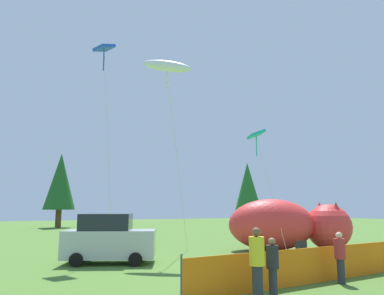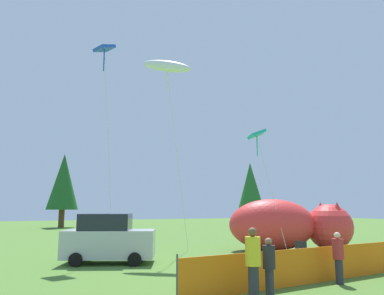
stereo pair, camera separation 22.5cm
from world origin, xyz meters
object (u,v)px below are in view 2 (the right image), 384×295
at_px(parked_car, 109,239).
at_px(inflatable_cat, 288,227).
at_px(spectator_in_green_shirt, 253,261).
at_px(kite_teal_diamond, 257,136).
at_px(kite_white_ghost, 167,67).
at_px(kite_blue_box, 105,53).
at_px(spectator_in_grey_shirt, 338,256).
at_px(folding_chair, 302,250).
at_px(spectator_in_black_shirt, 269,265).

xyz_separation_m(parked_car, inflatable_cat, (10.31, 0.73, 0.30)).
height_order(spectator_in_green_shirt, kite_teal_diamond, kite_teal_diamond).
bearing_deg(kite_white_ghost, parked_car, -155.74).
relative_size(inflatable_cat, kite_blue_box, 0.65).
xyz_separation_m(parked_car, kite_teal_diamond, (8.78, 1.27, 5.52)).
height_order(spectator_in_grey_shirt, kite_blue_box, kite_blue_box).
xyz_separation_m(spectator_in_green_shirt, kite_blue_box, (-2.13, 10.84, 9.66)).
bearing_deg(kite_white_ghost, folding_chair, -45.21).
relative_size(folding_chair, kite_teal_diamond, 0.14).
height_order(parked_car, kite_white_ghost, kite_white_ghost).
relative_size(parked_car, spectator_in_black_shirt, 2.71).
relative_size(folding_chair, spectator_in_grey_shirt, 0.59).
xyz_separation_m(spectator_in_black_shirt, kite_teal_diamond, (6.04, 9.31, 5.68)).
xyz_separation_m(parked_car, spectator_in_black_shirt, (2.74, -8.04, -0.17)).
bearing_deg(inflatable_cat, folding_chair, -100.48).
xyz_separation_m(kite_white_ghost, kite_teal_diamond, (5.66, -0.13, -3.43)).
bearing_deg(spectator_in_black_shirt, inflatable_cat, 49.16).
relative_size(spectator_in_green_shirt, kite_white_ghost, 0.18).
height_order(parked_car, folding_chair, parked_car).
bearing_deg(kite_white_ghost, kite_blue_box, 158.94).
height_order(folding_chair, spectator_in_grey_shirt, spectator_in_grey_shirt).
bearing_deg(spectator_in_green_shirt, kite_white_ghost, 83.98).
bearing_deg(spectator_in_green_shirt, folding_chair, 40.48).
xyz_separation_m(folding_chair, kite_white_ghost, (-4.71, 4.74, 9.42)).
bearing_deg(kite_white_ghost, spectator_in_grey_shirt, -73.07).
xyz_separation_m(folding_chair, kite_blue_box, (-7.85, 5.95, 10.13)).
xyz_separation_m(kite_white_ghost, kite_blue_box, (-3.15, 1.21, 0.71)).
bearing_deg(spectator_in_green_shirt, spectator_in_grey_shirt, 11.39).
bearing_deg(folding_chair, inflatable_cat, 21.30).
distance_m(spectator_in_grey_shirt, kite_blue_box, 15.23).
bearing_deg(spectator_in_black_shirt, kite_white_ghost, 87.68).
bearing_deg(kite_teal_diamond, spectator_in_green_shirt, -125.10).
height_order(parked_car, inflatable_cat, inflatable_cat).
height_order(spectator_in_black_shirt, spectator_in_green_shirt, spectator_in_green_shirt).
bearing_deg(spectator_in_grey_shirt, spectator_in_green_shirt, -168.61).
xyz_separation_m(inflatable_cat, spectator_in_grey_shirt, (-4.49, -8.20, -0.45)).
height_order(parked_car, spectator_in_grey_shirt, parked_car).
height_order(kite_white_ghost, kite_teal_diamond, kite_white_ghost).
relative_size(spectator_in_grey_shirt, kite_blue_box, 0.14).
bearing_deg(folding_chair, kite_blue_box, 105.58).
height_order(inflatable_cat, kite_teal_diamond, kite_teal_diamond).
xyz_separation_m(inflatable_cat, spectator_in_black_shirt, (-7.57, -8.76, -0.47)).
relative_size(parked_car, spectator_in_grey_shirt, 2.65).
relative_size(spectator_in_grey_shirt, spectator_in_green_shirt, 0.86).
height_order(parked_car, spectator_in_black_shirt, parked_car).
relative_size(parked_car, spectator_in_green_shirt, 2.28).
height_order(inflatable_cat, kite_white_ghost, kite_white_ghost).
relative_size(spectator_in_green_shirt, kite_blue_box, 0.17).
xyz_separation_m(spectator_in_black_shirt, kite_blue_box, (-2.76, 10.66, 9.82)).
relative_size(folding_chair, kite_blue_box, 0.08).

